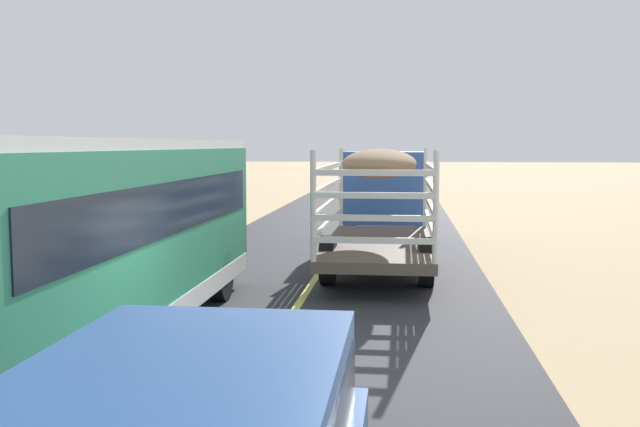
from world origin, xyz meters
name	(u,v)px	position (x,y,z in m)	size (l,w,h in m)	color
ground_plane	(244,389)	(0.00, 0.00, 0.00)	(240.00, 240.00, 0.00)	tan
road_surface	(244,388)	(0.00, 0.00, 0.01)	(8.00, 120.00, 0.02)	#2D2D33
road_centre_line	(244,387)	(0.00, 0.00, 0.02)	(0.16, 117.60, 0.00)	#D8CC4C
livestock_truck	(383,192)	(1.46, 11.43, 1.79)	(2.53, 9.70, 3.02)	#3359A5
bus	(97,235)	(-2.70, 1.74, 1.75)	(2.54, 10.00, 3.21)	#2D8C66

